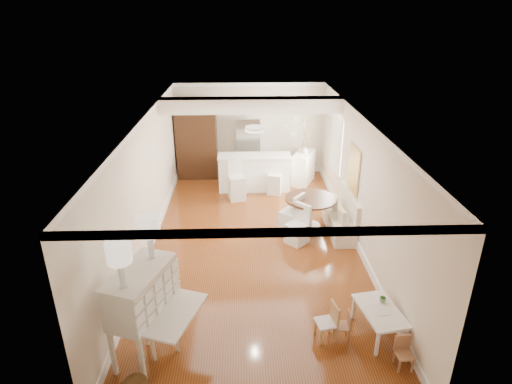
{
  "coord_description": "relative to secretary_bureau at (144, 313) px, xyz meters",
  "views": [
    {
      "loc": [
        -0.23,
        -8.26,
        4.84
      ],
      "look_at": [
        0.05,
        0.3,
        1.12
      ],
      "focal_mm": 30.0,
      "sensor_mm": 36.0,
      "label": 1
    }
  ],
  "objects": [
    {
      "name": "sideboard",
      "position": [
        3.26,
        6.75,
        -0.27
      ],
      "size": [
        0.81,
        1.07,
        0.94
      ],
      "primitive_type": "cube",
      "rotation": [
        0.0,
        0.0,
        -0.44
      ],
      "color": "white",
      "rests_on": "ground"
    },
    {
      "name": "dining_table",
      "position": [
        3.02,
        3.84,
        -0.33
      ],
      "size": [
        1.29,
        1.29,
        0.8
      ],
      "primitive_type": "cylinder",
      "rotation": [
        0.0,
        0.0,
        -0.1
      ],
      "color": "#432515",
      "rests_on": "ground"
    },
    {
      "name": "branch_vase",
      "position": [
        3.29,
        6.73,
        0.29
      ],
      "size": [
        0.23,
        0.23,
        0.19
      ],
      "primitive_type": "imported",
      "rotation": [
        0.0,
        0.0,
        -0.38
      ],
      "color": "white",
      "rests_on": "sideboard"
    },
    {
      "name": "room",
      "position": [
        1.74,
        3.52,
        1.25
      ],
      "size": [
        9.0,
        9.04,
        2.82
      ],
      "color": "brown",
      "rests_on": "ground"
    },
    {
      "name": "bar_stool_right",
      "position": [
        2.36,
        5.96,
        -0.27
      ],
      "size": [
        0.45,
        0.45,
        0.93
      ],
      "primitive_type": "cube",
      "rotation": [
        0.0,
        0.0,
        -0.24
      ],
      "color": "white",
      "rests_on": "ground"
    },
    {
      "name": "fridge",
      "position": [
        2.0,
        7.34,
        0.16
      ],
      "size": [
        0.75,
        0.65,
        1.8
      ],
      "primitive_type": "imported",
      "color": "silver",
      "rests_on": "ground"
    },
    {
      "name": "kids_chair_c",
      "position": [
        3.76,
        -0.43,
        -0.48
      ],
      "size": [
        0.26,
        0.26,
        0.51
      ],
      "primitive_type": "cube",
      "rotation": [
        0.0,
        0.0,
        0.06
      ],
      "color": "#9A6746",
      "rests_on": "ground"
    },
    {
      "name": "pantry_cabinet",
      "position": [
        0.1,
        7.37,
        0.41
      ],
      "size": [
        1.2,
        0.6,
        2.3
      ],
      "primitive_type": "cube",
      "color": "#381E11",
      "rests_on": "ground"
    },
    {
      "name": "kids_chair_b",
      "position": [
        2.74,
        0.2,
        -0.42
      ],
      "size": [
        0.36,
        0.36,
        0.64
      ],
      "primitive_type": "cube",
      "rotation": [
        0.0,
        0.0,
        -1.37
      ],
      "color": "tan",
      "rests_on": "ground"
    },
    {
      "name": "secretary_bureau",
      "position": [
        0.0,
        0.0,
        0.0
      ],
      "size": [
        1.47,
        1.48,
        1.47
      ],
      "primitive_type": "cube",
      "rotation": [
        0.0,
        0.0,
        -0.33
      ],
      "color": "silver",
      "rests_on": "ground"
    },
    {
      "name": "kids_chair_a",
      "position": [
        2.99,
        0.19,
        -0.48
      ],
      "size": [
        0.25,
        0.25,
        0.51
      ],
      "primitive_type": "cube",
      "rotation": [
        0.0,
        0.0,
        -1.61
      ],
      "color": "#966544",
      "rests_on": "ground"
    },
    {
      "name": "slip_chair_far",
      "position": [
        2.59,
        3.84,
        -0.27
      ],
      "size": [
        0.63,
        0.63,
        0.93
      ],
      "primitive_type": "cube",
      "rotation": [
        0.0,
        0.0,
        -2.23
      ],
      "color": "white",
      "rests_on": "ground"
    },
    {
      "name": "bar_stool_left",
      "position": [
        1.31,
        5.6,
        -0.21
      ],
      "size": [
        0.5,
        0.5,
        1.06
      ],
      "primitive_type": "cube",
      "rotation": [
        0.0,
        0.0,
        0.21
      ],
      "color": "silver",
      "rests_on": "ground"
    },
    {
      "name": "kids_table",
      "position": [
        3.6,
        0.27,
        -0.5
      ],
      "size": [
        0.73,
        1.03,
        0.48
      ],
      "primitive_type": "cube",
      "rotation": [
        0.0,
        0.0,
        0.18
      ],
      "color": "white",
      "rests_on": "ground"
    },
    {
      "name": "breakfast_counter",
      "position": [
        1.8,
        6.29,
        -0.22
      ],
      "size": [
        2.05,
        0.65,
        1.03
      ],
      "primitive_type": "cube",
      "color": "white",
      "rests_on": "ground"
    },
    {
      "name": "gustavian_armchair",
      "position": [
        0.2,
        0.08,
        -0.33
      ],
      "size": [
        0.64,
        0.64,
        0.82
      ],
      "primitive_type": "cube",
      "rotation": [
        0.0,
        0.0,
        2.07
      ],
      "color": "silver",
      "rests_on": "ground"
    },
    {
      "name": "pencil_cup",
      "position": [
        3.69,
        0.47,
        -0.22
      ],
      "size": [
        0.13,
        0.13,
        0.08
      ],
      "primitive_type": "imported",
      "rotation": [
        0.0,
        0.0,
        -0.26
      ],
      "color": "#689F5C",
      "rests_on": "kids_table"
    },
    {
      "name": "slip_chair_near",
      "position": [
        2.65,
        3.22,
        -0.29
      ],
      "size": [
        0.61,
        0.61,
        0.89
      ],
      "primitive_type": "cube",
      "rotation": [
        0.0,
        0.0,
        -0.81
      ],
      "color": "white",
      "rests_on": "ground"
    },
    {
      "name": "banquette",
      "position": [
        3.69,
        3.69,
        -0.25
      ],
      "size": [
        0.52,
        1.6,
        0.98
      ],
      "primitive_type": "cube",
      "color": "silver",
      "rests_on": "ground"
    }
  ]
}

